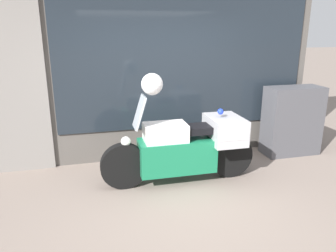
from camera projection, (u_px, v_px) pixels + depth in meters
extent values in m
plane|color=gray|center=(189.00, 207.00, 4.22)|extent=(60.00, 60.00, 0.00)
cube|color=#56514C|center=(155.00, 45.00, 5.52)|extent=(5.63, 0.40, 3.89)
cube|color=gray|center=(8.00, 47.00, 5.00)|extent=(1.05, 0.55, 3.89)
cube|color=#1E262D|center=(187.00, 42.00, 5.42)|extent=(4.34, 0.02, 2.89)
cube|color=slate|center=(179.00, 136.00, 6.12)|extent=(4.12, 0.30, 0.55)
cube|color=silver|center=(178.00, 81.00, 5.95)|extent=(4.12, 0.02, 1.51)
cube|color=beige|center=(180.00, 39.00, 5.61)|extent=(4.12, 0.30, 0.03)
cube|color=#195623|center=(95.00, 37.00, 5.25)|extent=(0.18, 0.04, 0.05)
cube|color=maroon|center=(153.00, 37.00, 5.48)|extent=(0.18, 0.04, 0.05)
cube|color=navy|center=(207.00, 36.00, 5.71)|extent=(0.18, 0.04, 0.05)
cube|color=#C68E19|center=(256.00, 36.00, 5.94)|extent=(0.18, 0.04, 0.05)
cube|color=red|center=(128.00, 120.00, 5.71)|extent=(0.19, 0.01, 0.27)
cube|color=orange|center=(229.00, 113.00, 6.16)|extent=(0.19, 0.02, 0.27)
cylinder|color=black|center=(124.00, 166.00, 4.66)|extent=(0.67, 0.15, 0.67)
cylinder|color=black|center=(231.00, 156.00, 5.03)|extent=(0.67, 0.15, 0.67)
cube|color=#19754C|center=(177.00, 155.00, 4.81)|extent=(1.12, 0.46, 0.48)
cube|color=white|center=(165.00, 133.00, 4.67)|extent=(0.61, 0.41, 0.28)
cube|color=black|center=(194.00, 129.00, 4.76)|extent=(0.65, 0.34, 0.10)
cube|color=#B7B7BC|center=(225.00, 129.00, 4.88)|extent=(0.49, 0.68, 0.38)
cube|color=white|center=(225.00, 129.00, 4.88)|extent=(0.45, 0.69, 0.11)
cube|color=#B2BCC6|center=(139.00, 112.00, 4.49)|extent=(0.17, 0.31, 0.46)
sphere|color=white|center=(126.00, 141.00, 4.56)|extent=(0.14, 0.14, 0.14)
sphere|color=blue|center=(221.00, 112.00, 4.78)|extent=(0.09, 0.09, 0.09)
cube|color=#4C4C51|center=(292.00, 121.00, 5.89)|extent=(1.00, 0.47, 1.23)
sphere|color=white|center=(152.00, 84.00, 4.42)|extent=(0.30, 0.30, 0.30)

